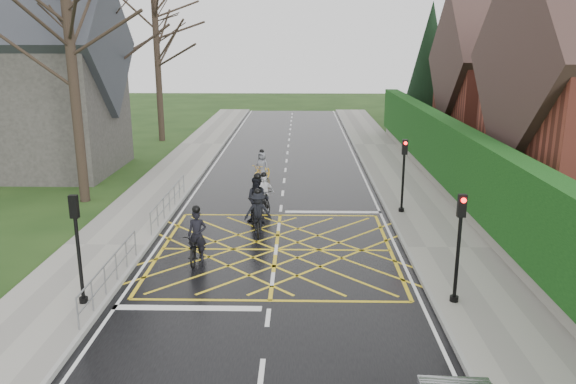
{
  "coord_description": "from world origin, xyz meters",
  "views": [
    {
      "loc": [
        0.83,
        -18.46,
        7.12
      ],
      "look_at": [
        0.35,
        2.98,
        1.3
      ],
      "focal_mm": 35.0,
      "sensor_mm": 36.0,
      "label": 1
    }
  ],
  "objects_px": {
    "cyclist_front": "(264,197)",
    "cyclist_lead": "(262,170)",
    "cyclist_mid": "(258,217)",
    "cyclist_rear": "(197,243)",
    "cyclist_back": "(258,204)"
  },
  "relations": [
    {
      "from": "cyclist_mid",
      "to": "cyclist_front",
      "type": "height_order",
      "value": "cyclist_mid"
    },
    {
      "from": "cyclist_rear",
      "to": "cyclist_back",
      "type": "relative_size",
      "value": 0.93
    },
    {
      "from": "cyclist_mid",
      "to": "cyclist_lead",
      "type": "relative_size",
      "value": 1.02
    },
    {
      "from": "cyclist_lead",
      "to": "cyclist_rear",
      "type": "bearing_deg",
      "value": -72.67
    },
    {
      "from": "cyclist_mid",
      "to": "cyclist_front",
      "type": "distance_m",
      "value": 2.86
    },
    {
      "from": "cyclist_rear",
      "to": "cyclist_lead",
      "type": "height_order",
      "value": "cyclist_rear"
    },
    {
      "from": "cyclist_back",
      "to": "cyclist_lead",
      "type": "bearing_deg",
      "value": 98.91
    },
    {
      "from": "cyclist_lead",
      "to": "cyclist_front",
      "type": "bearing_deg",
      "value": -60.62
    },
    {
      "from": "cyclist_mid",
      "to": "cyclist_front",
      "type": "relative_size",
      "value": 1.05
    },
    {
      "from": "cyclist_mid",
      "to": "cyclist_lead",
      "type": "height_order",
      "value": "cyclist_mid"
    },
    {
      "from": "cyclist_mid",
      "to": "cyclist_lead",
      "type": "xyz_separation_m",
      "value": [
        -0.4,
        8.22,
        -0.06
      ]
    },
    {
      "from": "cyclist_back",
      "to": "cyclist_lead",
      "type": "height_order",
      "value": "cyclist_back"
    },
    {
      "from": "cyclist_front",
      "to": "cyclist_lead",
      "type": "distance_m",
      "value": 5.38
    },
    {
      "from": "cyclist_front",
      "to": "cyclist_lead",
      "type": "xyz_separation_m",
      "value": [
        -0.45,
        5.37,
        -0.05
      ]
    },
    {
      "from": "cyclist_rear",
      "to": "cyclist_mid",
      "type": "distance_m",
      "value": 3.34
    }
  ]
}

